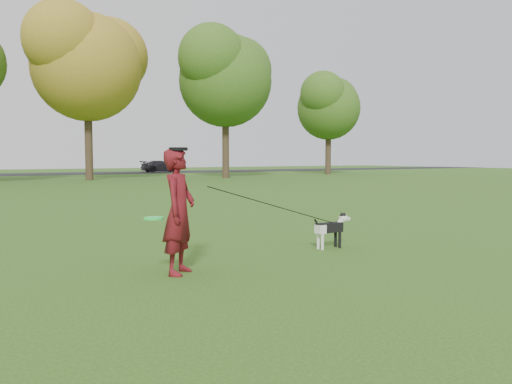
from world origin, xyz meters
TOP-DOWN VIEW (x-y plane):
  - ground at (0.00, 0.00)m, footprint 120.00×120.00m
  - man at (-1.30, -0.17)m, footprint 0.66×0.67m
  - dog at (1.47, 0.18)m, footprint 0.75×0.15m
  - car_right at (13.99, 40.00)m, footprint 3.84×1.63m
  - man_held_items at (0.32, -0.02)m, footprint 3.34×0.51m

SIDE VIEW (x-z plane):
  - ground at x=0.00m, z-range 0.00..0.00m
  - dog at x=1.47m, z-range 0.06..0.63m
  - car_right at x=13.99m, z-range 0.02..1.13m
  - man_held_items at x=0.32m, z-range 0.14..1.33m
  - man at x=-1.30m, z-range 0.00..1.56m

